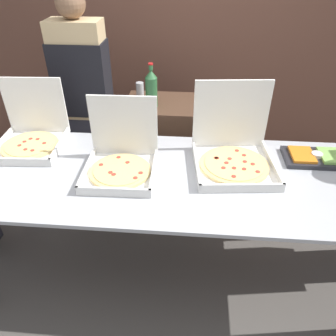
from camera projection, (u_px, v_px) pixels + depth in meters
ground_plane at (168, 266)px, 2.55m from camera, size 16.00×16.00×0.00m
brick_wall_behind at (182, 28)px, 3.14m from camera, size 10.00×0.06×2.80m
buffet_table at (168, 186)px, 2.10m from camera, size 2.48×0.97×0.89m
pizza_box_near_left at (233, 152)px, 2.11m from camera, size 0.55×0.56×0.49m
pizza_box_near_right at (121, 160)px, 2.05m from camera, size 0.44×0.46×0.43m
pizza_box_far_left at (31, 135)px, 2.30m from camera, size 0.46×0.48×0.44m
veggie_tray at (316, 157)px, 2.17m from camera, size 0.42×0.24×0.05m
sideboard_podium at (164, 152)px, 3.02m from camera, size 0.64×0.49×0.98m
soda_bottle at (151, 88)px, 2.60m from camera, size 0.10×0.10×0.35m
soda_can_silver at (140, 89)px, 2.82m from camera, size 0.07×0.07×0.12m
person_server_vest at (85, 97)px, 2.68m from camera, size 0.42×0.24×1.84m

